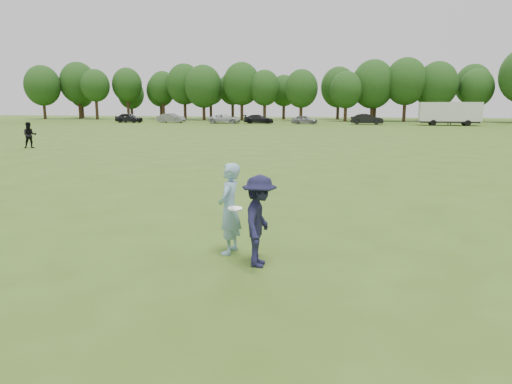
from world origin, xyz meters
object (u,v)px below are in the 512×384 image
(car_d, at_px, (259,119))
(cargo_trailer, at_px, (450,113))
(car_a, at_px, (129,118))
(car_f, at_px, (367,119))
(defender, at_px, (259,221))
(player_far_d, at_px, (450,120))
(car_b, at_px, (171,118))
(car_e, at_px, (304,120))
(player_far_a, at_px, (30,135))
(car_c, at_px, (225,119))
(thrower, at_px, (229,209))

(car_d, distance_m, cargo_trailer, 27.32)
(car_a, xyz_separation_m, car_f, (37.21, 1.54, 0.01))
(car_f, bearing_deg, defender, 176.67)
(player_far_d, distance_m, car_f, 11.16)
(car_b, xyz_separation_m, car_d, (14.16, 0.60, -0.07))
(player_far_d, height_order, car_e, player_far_d)
(player_far_a, height_order, car_e, player_far_a)
(player_far_a, distance_m, player_far_d, 53.38)
(car_c, relative_size, car_f, 1.06)
(defender, height_order, car_e, defender)
(defender, bearing_deg, car_f, -5.13)
(player_far_a, xyz_separation_m, car_f, (22.05, 42.82, -0.09))
(car_a, height_order, cargo_trailer, cargo_trailer)
(thrower, distance_m, cargo_trailer, 61.80)
(thrower, height_order, player_far_a, thrower)
(car_a, bearing_deg, player_far_a, -152.42)
(thrower, relative_size, car_d, 0.39)
(car_d, bearing_deg, car_e, -100.53)
(player_far_a, height_order, car_c, player_far_a)
(car_c, xyz_separation_m, car_e, (12.25, 0.23, -0.03))
(defender, distance_m, player_far_a, 27.18)
(car_a, bearing_deg, car_b, -74.11)
(thrower, bearing_deg, car_e, -170.72)
(car_b, relative_size, car_f, 0.96)
(car_a, relative_size, car_b, 1.00)
(defender, bearing_deg, player_far_a, 43.88)
(player_far_a, xyz_separation_m, player_far_d, (33.16, 41.83, -0.05))
(car_c, relative_size, car_e, 1.28)
(thrower, relative_size, cargo_trailer, 0.20)
(car_b, height_order, car_f, car_f)
(defender, relative_size, car_a, 0.37)
(car_c, xyz_separation_m, car_d, (5.07, 1.12, -0.02))
(thrower, bearing_deg, player_far_d, 170.28)
(player_far_d, height_order, car_a, player_far_d)
(player_far_d, bearing_deg, car_f, -171.73)
(defender, height_order, cargo_trailer, cargo_trailer)
(player_far_a, height_order, car_b, player_far_a)
(thrower, height_order, car_d, thrower)
(player_far_d, xyz_separation_m, car_c, (-32.38, -0.05, -0.12))
(player_far_a, relative_size, cargo_trailer, 0.19)
(player_far_d, distance_m, car_e, 20.13)
(player_far_a, relative_size, car_f, 0.37)
(car_d, bearing_deg, cargo_trailer, -94.93)
(thrower, height_order, cargo_trailer, cargo_trailer)
(player_far_d, relative_size, cargo_trailer, 0.18)
(thrower, height_order, defender, thrower)
(defender, distance_m, car_e, 60.95)
(car_a, bearing_deg, player_far_d, -81.94)
(player_far_a, bearing_deg, car_a, 68.95)
(car_c, distance_m, cargo_trailer, 32.39)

